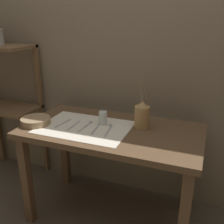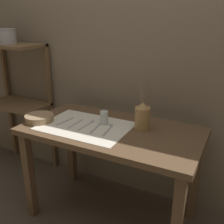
{
  "view_description": "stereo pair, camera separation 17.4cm",
  "coord_description": "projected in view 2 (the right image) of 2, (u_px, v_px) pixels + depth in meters",
  "views": [
    {
      "loc": [
        0.6,
        -1.53,
        1.46
      ],
      "look_at": [
        0.0,
        0.0,
        0.86
      ],
      "focal_mm": 42.0,
      "sensor_mm": 36.0,
      "label": 1
    },
    {
      "loc": [
        0.75,
        -1.46,
        1.46
      ],
      "look_at": [
        0.0,
        0.0,
        0.86
      ],
      "focal_mm": 42.0,
      "sensor_mm": 36.0,
      "label": 2
    }
  ],
  "objects": [
    {
      "name": "fork_inner",
      "position": [
        65.0,
        121.0,
        1.89
      ],
      "size": [
        0.03,
        0.17,
        0.0
      ],
      "color": "#A8A8AD",
      "rests_on": "wooden_table"
    },
    {
      "name": "fork_outer",
      "position": [
        96.0,
        128.0,
        1.78
      ],
      "size": [
        0.03,
        0.17,
        0.0
      ],
      "color": "#A8A8AD",
      "rests_on": "wooden_table"
    },
    {
      "name": "pitcher_with_flowers",
      "position": [
        142.0,
        116.0,
        1.75
      ],
      "size": [
        0.1,
        0.1,
        0.4
      ],
      "color": "#A87F4C",
      "rests_on": "wooden_table"
    },
    {
      "name": "ground_plane",
      "position": [
        112.0,
        215.0,
        2.04
      ],
      "size": [
        12.0,
        12.0,
        0.0
      ],
      "primitive_type": "plane",
      "color": "brown"
    },
    {
      "name": "stone_wall_back",
      "position": [
        138.0,
        52.0,
        1.99
      ],
      "size": [
        7.0,
        0.06,
        2.4
      ],
      "color": "#7A6B56",
      "rests_on": "ground_plane"
    },
    {
      "name": "metal_pot_large",
      "position": [
        6.0,
        36.0,
        2.26
      ],
      "size": [
        0.18,
        0.18,
        0.13
      ],
      "color": "#A8A8AD",
      "rests_on": "wooden_shelf_unit"
    },
    {
      "name": "wooden_table",
      "position": [
        111.0,
        143.0,
        1.83
      ],
      "size": [
        1.22,
        0.65,
        0.74
      ],
      "color": "brown",
      "rests_on": "ground_plane"
    },
    {
      "name": "knife_center",
      "position": [
        75.0,
        124.0,
        1.85
      ],
      "size": [
        0.01,
        0.17,
        0.0
      ],
      "color": "#A8A8AD",
      "rests_on": "wooden_table"
    },
    {
      "name": "spoon_inner",
      "position": [
        90.0,
        123.0,
        1.86
      ],
      "size": [
        0.03,
        0.19,
        0.02
      ],
      "color": "#A8A8AD",
      "rests_on": "wooden_table"
    },
    {
      "name": "wooden_shelf_unit",
      "position": [
        17.0,
        84.0,
        2.43
      ],
      "size": [
        0.59,
        0.34,
        1.23
      ],
      "color": "brown",
      "rests_on": "ground_plane"
    },
    {
      "name": "glass_tumbler_near",
      "position": [
        104.0,
        118.0,
        1.84
      ],
      "size": [
        0.06,
        0.06,
        0.09
      ],
      "color": "silver",
      "rests_on": "wooden_table"
    },
    {
      "name": "spoon_outer",
      "position": [
        109.0,
        127.0,
        1.79
      ],
      "size": [
        0.04,
        0.19,
        0.02
      ],
      "color": "#A8A8AD",
      "rests_on": "wooden_table"
    },
    {
      "name": "wooden_bowl",
      "position": [
        39.0,
        118.0,
        1.9
      ],
      "size": [
        0.2,
        0.2,
        0.05
      ],
      "color": "#9E7F5B",
      "rests_on": "wooden_table"
    },
    {
      "name": "linen_cloth",
      "position": [
        86.0,
        126.0,
        1.83
      ],
      "size": [
        0.61,
        0.44,
        0.0
      ],
      "color": "silver",
      "rests_on": "wooden_table"
    }
  ]
}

